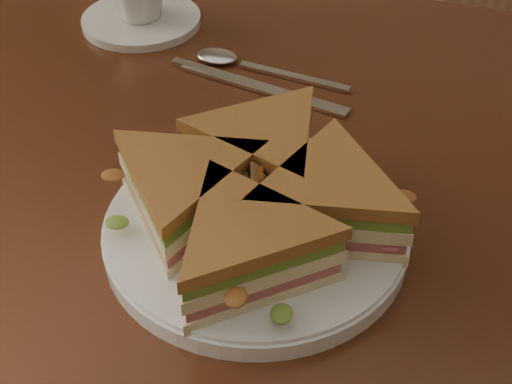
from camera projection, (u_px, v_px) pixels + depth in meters
table at (285, 244)px, 0.73m from camera, size 1.20×0.80×0.75m
plate at (256, 230)px, 0.59m from camera, size 0.25×0.25×0.02m
sandwich_wedges at (256, 197)px, 0.57m from camera, size 0.29×0.29×0.06m
crisps_mound at (256, 200)px, 0.57m from camera, size 0.09×0.09×0.05m
spoon at (235, 62)px, 0.81m from camera, size 0.18×0.04×0.01m
knife at (251, 85)px, 0.77m from camera, size 0.21×0.05×0.00m
saucer at (141, 20)px, 0.88m from camera, size 0.15×0.15×0.01m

